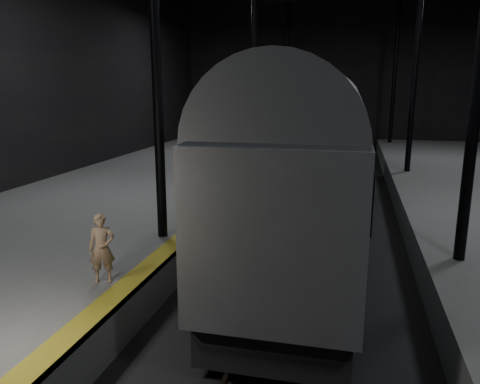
% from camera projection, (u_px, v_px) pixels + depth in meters
% --- Properties ---
extents(ground, '(44.00, 44.00, 0.00)m').
position_uv_depth(ground, '(312.00, 236.00, 16.09)').
color(ground, black).
rests_on(ground, ground).
extents(platform_left, '(9.00, 43.80, 1.00)m').
position_uv_depth(platform_left, '(114.00, 209.00, 17.69)').
color(platform_left, '#575755').
rests_on(platform_left, ground).
extents(tactile_strip, '(0.50, 43.80, 0.01)m').
position_uv_depth(tactile_strip, '(221.00, 202.00, 16.61)').
color(tactile_strip, olive).
rests_on(tactile_strip, platform_left).
extents(track, '(2.40, 43.00, 0.24)m').
position_uv_depth(track, '(312.00, 234.00, 16.07)').
color(track, '#3F3328').
rests_on(track, ground).
extents(train, '(3.07, 20.54, 5.49)m').
position_uv_depth(train, '(319.00, 142.00, 16.76)').
color(train, '#94969B').
rests_on(train, ground).
extents(woman, '(0.64, 0.54, 1.49)m').
position_uv_depth(woman, '(102.00, 248.00, 9.75)').
color(woman, '#9A7B5E').
rests_on(woman, platform_left).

